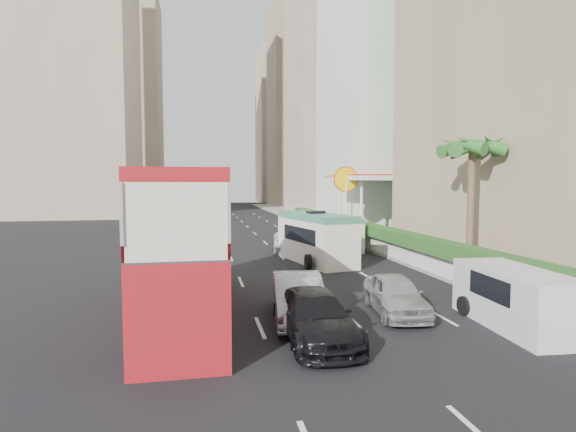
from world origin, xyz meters
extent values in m
plane|color=black|center=(0.00, 0.00, 0.00)|extent=(200.00, 200.00, 0.00)
cube|color=#A8181E|center=(-6.00, 0.00, 2.53)|extent=(2.50, 11.00, 5.06)
imported|color=#B3B6BA|center=(-2.20, -1.33, 0.00)|extent=(2.17, 4.85, 1.55)
imported|color=#B3B6BA|center=(1.38, -1.36, 0.00)|extent=(2.22, 4.33, 1.41)
imported|color=black|center=(-2.12, -3.40, 0.00)|extent=(2.01, 4.87, 1.41)
imported|color=silver|center=(0.77, 14.49, 0.00)|extent=(3.17, 5.49, 1.44)
cube|color=silver|center=(1.29, 9.66, 1.46)|extent=(3.51, 6.91, 2.93)
cube|color=silver|center=(3.94, 14.46, 1.17)|extent=(2.76, 5.53, 2.34)
cube|color=silver|center=(4.59, -3.52, 0.95)|extent=(2.22, 4.86, 1.89)
cube|color=silver|center=(3.87, 18.54, 0.96)|extent=(2.13, 4.89, 1.93)
cube|color=#99968C|center=(9.00, 25.00, 0.09)|extent=(6.00, 120.00, 0.18)
cube|color=silver|center=(6.20, 14.00, 0.68)|extent=(0.30, 44.00, 1.00)
cube|color=#2D6626|center=(6.20, 14.00, 1.53)|extent=(1.10, 44.00, 0.70)
cylinder|color=brown|center=(7.80, 4.00, 3.38)|extent=(0.36, 0.36, 6.40)
cube|color=silver|center=(10.00, 23.00, 2.75)|extent=(6.50, 8.00, 5.50)
cube|color=#B5A38F|center=(18.00, 58.00, 25.00)|extent=(16.00, 16.00, 50.00)
cube|color=tan|center=(17.00, 82.00, 22.00)|extent=(14.00, 14.00, 44.00)
cube|color=#B5A38F|center=(17.00, 104.00, 20.00)|extent=(14.00, 14.00, 40.00)
cube|color=#B5A38F|center=(-24.00, 55.00, 26.00)|extent=(18.00, 18.00, 52.00)
cube|color=tan|center=(-22.00, 90.00, 23.00)|extent=(16.00, 16.00, 46.00)
camera|label=1|loc=(-5.45, -16.19, 4.65)|focal=28.00mm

